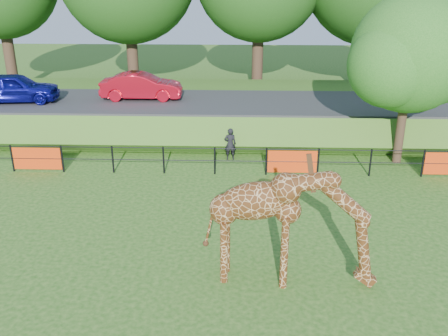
# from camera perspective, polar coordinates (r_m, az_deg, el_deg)

# --- Properties ---
(ground) EXTENTS (90.00, 90.00, 0.00)m
(ground) POSITION_cam_1_polar(r_m,az_deg,el_deg) (12.55, -3.02, -14.62)
(ground) COLOR #205214
(ground) RESTS_ON ground
(giraffe) EXTENTS (4.39, 1.22, 3.09)m
(giraffe) POSITION_cam_1_polar(r_m,az_deg,el_deg) (12.45, 7.67, -6.73)
(giraffe) COLOR #4E2910
(giraffe) RESTS_ON ground
(perimeter_fence) EXTENTS (28.07, 0.10, 1.10)m
(perimeter_fence) POSITION_cam_1_polar(r_m,az_deg,el_deg) (19.37, -1.06, 0.84)
(perimeter_fence) COLOR black
(perimeter_fence) RESTS_ON ground
(embankment) EXTENTS (40.00, 9.00, 1.30)m
(embankment) POSITION_cam_1_polar(r_m,az_deg,el_deg) (26.48, -0.21, 6.79)
(embankment) COLOR #205214
(embankment) RESTS_ON ground
(road) EXTENTS (40.00, 5.00, 0.12)m
(road) POSITION_cam_1_polar(r_m,az_deg,el_deg) (24.85, -0.35, 7.49)
(road) COLOR #2F2F32
(road) RESTS_ON embankment
(car_blue) EXTENTS (4.33, 2.15, 1.42)m
(car_blue) POSITION_cam_1_polar(r_m,az_deg,el_deg) (26.60, -22.80, 8.46)
(car_blue) COLOR #121292
(car_blue) RESTS_ON road
(car_red) EXTENTS (4.02, 1.48, 1.32)m
(car_red) POSITION_cam_1_polar(r_m,az_deg,el_deg) (25.49, -9.42, 9.22)
(car_red) COLOR red
(car_red) RESTS_ON road
(visitor) EXTENTS (0.52, 0.36, 1.37)m
(visitor) POSITION_cam_1_polar(r_m,az_deg,el_deg) (20.83, 0.71, 2.76)
(visitor) COLOR black
(visitor) RESTS_ON ground
(tree_east) EXTENTS (5.40, 4.71, 6.76)m
(tree_east) POSITION_cam_1_polar(r_m,az_deg,el_deg) (21.03, 20.73, 11.67)
(tree_east) COLOR #372618
(tree_east) RESTS_ON ground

